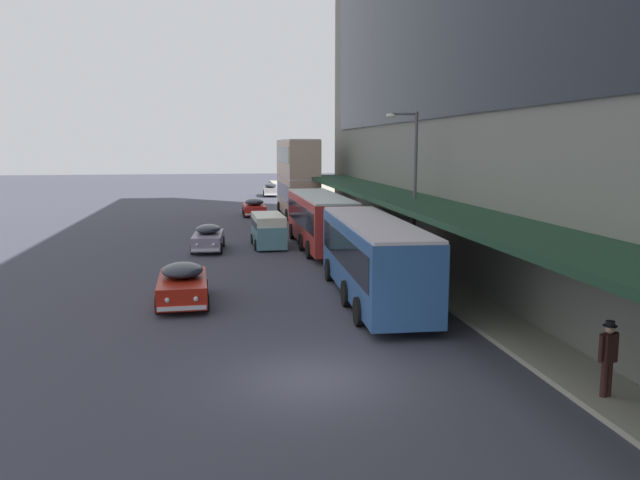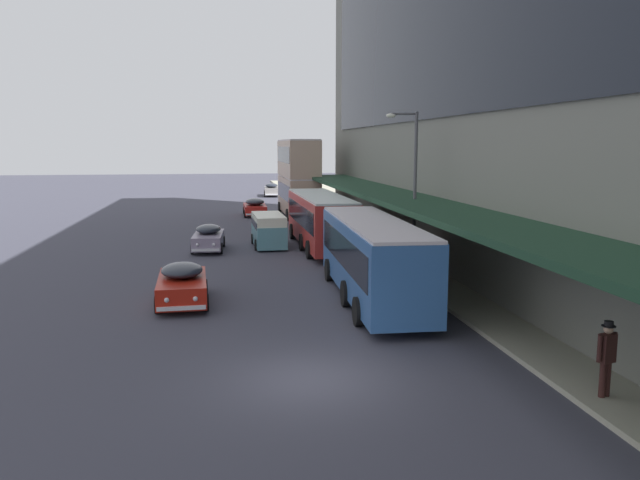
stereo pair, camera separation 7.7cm
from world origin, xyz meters
name	(u,v)px [view 1 (the left image)]	position (x,y,z in m)	size (l,w,h in m)	color
ground	(312,379)	(0.00, 0.00, 0.00)	(240.00, 240.00, 0.00)	#3C3C49
transit_bus_kerbside_front	(320,218)	(3.60, 20.93, 1.82)	(2.82, 11.37, 3.17)	#AF2B26
transit_bus_kerbside_rear	(297,176)	(4.28, 37.39, 3.52)	(2.81, 9.85, 6.55)	tan
transit_bus_kerbside_far	(373,255)	(3.61, 8.02, 1.83)	(2.92, 11.20, 3.19)	#315FA1
sedan_lead_mid	(208,238)	(-3.01, 21.04, 0.75)	(1.94, 4.34, 1.50)	gray
sedan_oncoming_front	(254,207)	(0.65, 38.76, 0.75)	(1.99, 4.73, 1.53)	#B01E19
sedan_second_near	(271,190)	(3.77, 59.46, 0.78)	(1.97, 4.65, 1.56)	gray
sedan_second_mid	(183,284)	(-3.78, 8.68, 0.77)	(2.07, 4.48, 1.55)	#A41C10
vw_van	(268,228)	(0.57, 21.96, 1.10)	(2.01, 4.60, 1.96)	teal
pedestrian_at_kerb	(608,355)	(6.73, -2.56, 1.18)	(0.59, 0.36, 1.86)	#351B19
street_lamp	(412,181)	(6.44, 12.12, 4.44)	(1.50, 0.28, 7.43)	#4C4C51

